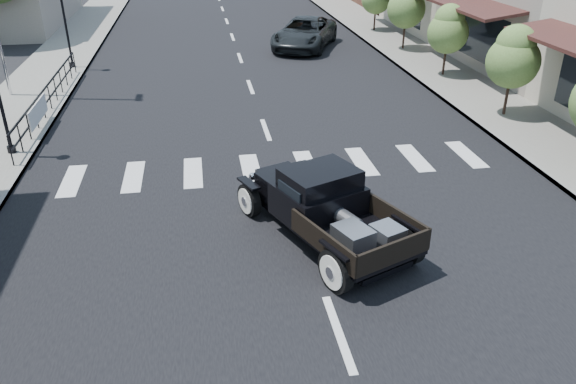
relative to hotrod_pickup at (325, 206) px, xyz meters
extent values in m
plane|color=black|center=(-0.42, -0.07, -0.82)|extent=(120.00, 120.00, 0.00)
cube|color=black|center=(-0.42, 14.93, -0.81)|extent=(14.00, 80.00, 0.02)
cube|color=gray|center=(-8.92, 14.93, -0.74)|extent=(3.00, 80.00, 0.15)
cube|color=gray|center=(8.08, 14.93, -0.74)|extent=(3.00, 80.00, 0.15)
imported|color=black|center=(3.09, 18.60, -0.06)|extent=(4.54, 5.99, 1.51)
camera|label=1|loc=(-2.48, -10.32, 5.72)|focal=35.00mm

